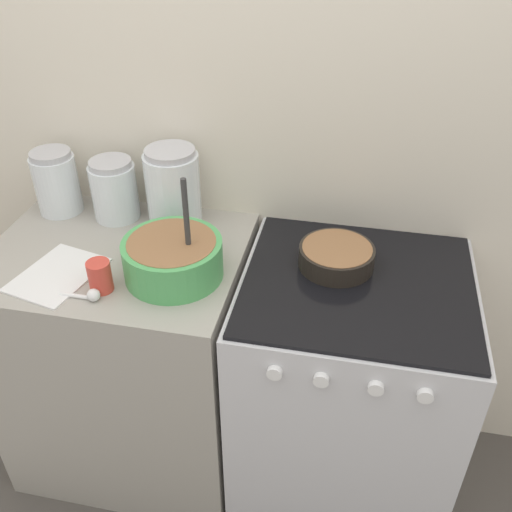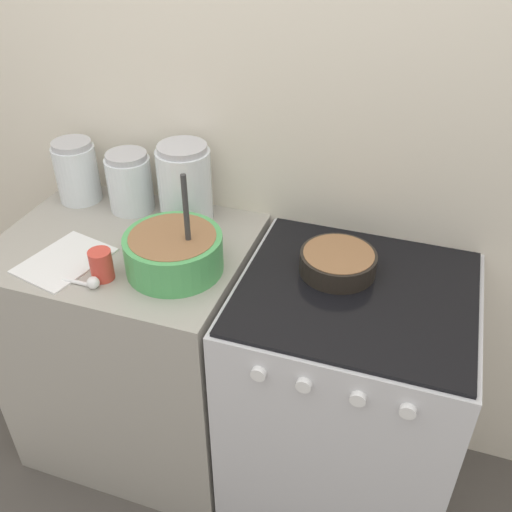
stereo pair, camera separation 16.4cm
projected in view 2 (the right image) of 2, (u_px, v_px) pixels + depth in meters
wall_back at (274, 132)px, 1.78m from camera, size 4.57×0.05×2.40m
countertop_cabinet at (139, 348)px, 2.05m from camera, size 0.79×0.62×0.91m
stove at (343, 399)px, 1.86m from camera, size 0.68×0.64×0.91m
mixing_bowl at (174, 250)px, 1.64m from camera, size 0.28×0.28×0.32m
baking_pan at (338, 262)px, 1.65m from camera, size 0.22×0.22×0.06m
storage_jar_left at (77, 175)px, 1.97m from camera, size 0.15×0.15×0.22m
storage_jar_middle at (130, 185)px, 1.92m from camera, size 0.15×0.15×0.20m
storage_jar_right at (185, 188)px, 1.85m from camera, size 0.17×0.17×0.26m
tin_can at (101, 265)px, 1.61m from camera, size 0.07×0.07×0.09m
recipe_page at (65, 261)px, 1.71m from camera, size 0.25×0.30×0.01m
measuring_spoon at (90, 283)px, 1.60m from camera, size 0.12×0.04×0.04m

